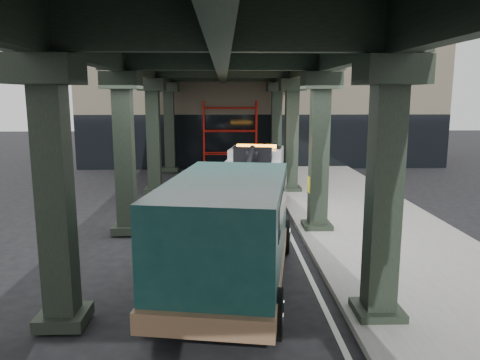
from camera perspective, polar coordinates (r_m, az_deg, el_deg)
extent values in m
plane|color=black|center=(13.08, -0.33, -8.96)|extent=(90.00, 90.00, 0.00)
cube|color=gray|center=(15.72, 16.16, -5.76)|extent=(5.00, 40.00, 0.15)
cube|color=silver|center=(15.12, 5.95, -6.32)|extent=(0.12, 38.00, 0.01)
cube|color=black|center=(9.03, 17.12, -1.77)|extent=(0.55, 0.55, 5.00)
cube|color=black|center=(8.86, 17.91, 12.61)|extent=(1.10, 1.10, 0.50)
cube|color=black|center=(9.77, 16.38, -15.20)|extent=(0.90, 0.90, 0.24)
cube|color=black|center=(14.76, 9.60, 3.09)|extent=(0.55, 0.55, 5.00)
cube|color=black|center=(14.65, 9.86, 11.85)|extent=(1.10, 1.10, 0.50)
cube|color=black|center=(15.22, 9.33, -5.61)|extent=(0.90, 0.90, 0.24)
cube|color=black|center=(20.64, 6.30, 5.20)|extent=(0.55, 0.55, 5.00)
cube|color=black|center=(20.56, 6.42, 11.45)|extent=(1.10, 1.10, 0.50)
cube|color=black|center=(20.97, 6.17, -1.13)|extent=(0.90, 0.90, 0.24)
cube|color=black|center=(26.57, 4.45, 6.36)|extent=(0.55, 0.55, 5.00)
cube|color=black|center=(26.51, 4.52, 11.22)|extent=(1.10, 1.10, 0.50)
cube|color=black|center=(26.83, 4.39, 1.41)|extent=(0.90, 0.90, 0.24)
cube|color=black|center=(9.07, -21.60, -1.99)|extent=(0.55, 0.55, 5.00)
cube|color=black|center=(8.90, -22.58, 12.32)|extent=(1.10, 1.10, 0.50)
cube|color=black|center=(9.81, -20.67, -15.36)|extent=(0.90, 0.90, 0.24)
cube|color=black|center=(14.78, -13.88, 2.94)|extent=(0.55, 0.55, 5.00)
cube|color=black|center=(14.67, -14.26, 11.69)|extent=(1.10, 1.10, 0.50)
cube|color=black|center=(15.24, -13.50, -5.74)|extent=(0.90, 0.90, 0.24)
cube|color=black|center=(20.65, -10.48, 5.09)|extent=(0.55, 0.55, 5.00)
cube|color=black|center=(20.58, -10.69, 11.34)|extent=(1.10, 1.10, 0.50)
cube|color=black|center=(20.99, -10.28, -1.23)|extent=(0.90, 0.90, 0.24)
cube|color=black|center=(26.58, -8.59, 6.28)|extent=(0.55, 0.55, 5.00)
cube|color=black|center=(26.53, -8.72, 11.13)|extent=(1.10, 1.10, 0.50)
cube|color=black|center=(26.84, -8.45, 1.33)|extent=(0.90, 0.90, 0.24)
cube|color=black|center=(14.70, 9.96, 14.97)|extent=(0.35, 32.00, 1.10)
cube|color=black|center=(14.72, -14.40, 14.80)|extent=(0.35, 32.00, 1.10)
cube|color=black|center=(14.40, -2.24, 15.21)|extent=(0.35, 32.00, 1.10)
cube|color=black|center=(14.47, -2.26, 17.97)|extent=(7.40, 32.00, 0.30)
cube|color=#C6B793|center=(32.43, 2.24, 9.75)|extent=(22.00, 10.00, 8.00)
cylinder|color=red|center=(27.37, -4.37, 5.43)|extent=(0.08, 0.08, 4.00)
cylinder|color=red|center=(26.57, -4.44, 5.28)|extent=(0.08, 0.08, 4.00)
cylinder|color=red|center=(27.41, 1.94, 5.46)|extent=(0.08, 0.08, 4.00)
cylinder|color=red|center=(26.61, 2.05, 5.31)|extent=(0.08, 0.08, 4.00)
cylinder|color=red|center=(27.45, -1.21, 3.37)|extent=(3.00, 0.08, 0.08)
cylinder|color=red|center=(27.32, -1.22, 6.08)|extent=(3.00, 0.08, 0.08)
cylinder|color=red|center=(27.26, -1.23, 8.80)|extent=(3.00, 0.08, 0.08)
cube|color=black|center=(17.20, 1.27, -2.09)|extent=(2.02, 6.75, 0.22)
cube|color=white|center=(19.29, 2.06, 1.56)|extent=(2.43, 2.47, 1.61)
cube|color=white|center=(20.28, 2.32, 0.71)|extent=(2.17, 0.97, 0.80)
cube|color=black|center=(19.45, 2.13, 2.96)|extent=(2.13, 1.48, 0.76)
cube|color=white|center=(16.08, 0.86, -0.85)|extent=(2.87, 4.76, 1.25)
cube|color=orange|center=(19.00, 2.02, 4.14)|extent=(1.63, 0.52, 0.14)
cube|color=black|center=(17.69, 1.57, 3.10)|extent=(1.50, 0.77, 0.54)
cylinder|color=black|center=(16.14, 0.94, 1.61)|extent=(0.74, 3.11, 1.20)
cube|color=black|center=(14.10, -0.29, -6.19)|extent=(0.48, 1.28, 0.16)
cube|color=black|center=(13.53, -0.67, -7.12)|extent=(1.45, 0.46, 0.16)
cylinder|color=black|center=(19.83, -0.70, -0.82)|extent=(0.48, 1.02, 0.98)
cylinder|color=silver|center=(19.83, -0.70, -0.82)|extent=(0.44, 0.59, 0.54)
cylinder|color=black|center=(19.63, 4.97, -0.97)|extent=(0.48, 1.02, 0.98)
cylinder|color=silver|center=(19.63, 4.97, -0.97)|extent=(0.44, 0.59, 0.54)
cylinder|color=black|center=(16.98, -2.19, -2.72)|extent=(0.48, 1.02, 0.98)
cylinder|color=silver|center=(16.98, -2.19, -2.72)|extent=(0.44, 0.59, 0.54)
cylinder|color=black|center=(16.76, 4.45, -2.92)|extent=(0.48, 1.02, 0.98)
cylinder|color=silver|center=(16.76, 4.45, -2.92)|extent=(0.44, 0.59, 0.54)
cylinder|color=black|center=(15.87, -2.92, -3.66)|extent=(0.48, 1.02, 0.98)
cylinder|color=silver|center=(15.87, -2.92, -3.66)|extent=(0.44, 0.59, 0.54)
cylinder|color=black|center=(15.63, 4.19, -3.89)|extent=(0.48, 1.02, 0.98)
cylinder|color=silver|center=(15.63, 4.19, -3.89)|extent=(0.44, 0.59, 0.54)
cube|color=#0F3835|center=(13.06, 0.52, -4.15)|extent=(2.45, 1.58, 1.00)
cube|color=#0F3835|center=(10.01, -1.60, -6.02)|extent=(3.12, 5.33, 2.17)
cube|color=#876244|center=(10.71, -1.19, -9.93)|extent=(3.37, 6.54, 0.39)
cube|color=black|center=(12.43, 0.28, -0.68)|extent=(2.22, 0.83, 0.93)
cube|color=black|center=(10.19, -1.32, -2.49)|extent=(2.99, 4.34, 0.61)
cube|color=silver|center=(13.74, 0.81, -5.34)|extent=(2.22, 0.49, 0.33)
cylinder|color=black|center=(13.34, -4.30, -6.50)|extent=(0.46, 0.97, 0.94)
cylinder|color=silver|center=(13.34, -4.30, -6.50)|extent=(0.44, 0.57, 0.51)
cylinder|color=black|center=(13.08, 5.37, -6.85)|extent=(0.46, 0.97, 0.94)
cylinder|color=silver|center=(13.08, 5.37, -6.85)|extent=(0.44, 0.57, 0.51)
cylinder|color=black|center=(9.10, -10.46, -14.90)|extent=(0.46, 0.97, 0.94)
cylinder|color=silver|center=(9.10, -10.46, -14.90)|extent=(0.44, 0.57, 0.51)
cylinder|color=black|center=(8.73, 4.18, -15.91)|extent=(0.46, 0.97, 0.94)
cylinder|color=silver|center=(8.73, 4.18, -15.91)|extent=(0.44, 0.57, 0.51)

